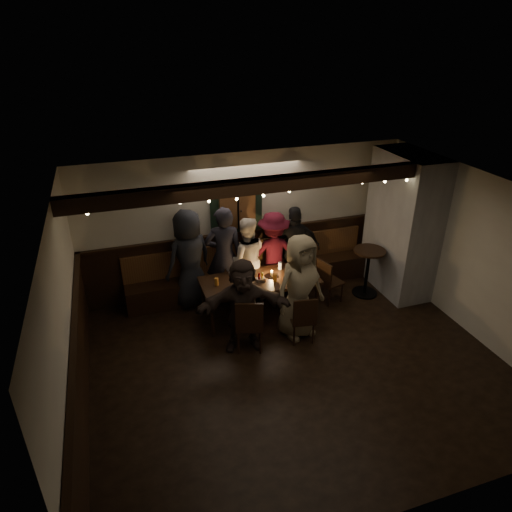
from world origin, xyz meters
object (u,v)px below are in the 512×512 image
object	(u,v)px
chair_end	(327,279)
person_f	(243,305)
person_a	(189,259)
person_d	(273,253)
person_e	(294,249)
dining_table	(260,283)
chair_near_left	(249,322)
chair_near_right	(303,317)
person_c	(246,259)
person_g	(299,287)
person_b	(224,256)
high_top	(368,266)

from	to	relation	value
chair_end	person_f	world-z (taller)	person_f
person_a	person_d	size ratio (longest dim) A/B	1.12
person_e	dining_table	bearing A→B (deg)	46.33
chair_near_left	chair_end	size ratio (longest dim) A/B	1.09
person_a	chair_near_right	bearing A→B (deg)	107.35
person_f	chair_end	bearing A→B (deg)	32.64
chair_near_left	person_c	distance (m)	1.59
person_f	person_g	distance (m)	0.95
person_d	person_g	world-z (taller)	person_g
chair_near_left	person_a	world-z (taller)	person_a
person_a	chair_end	bearing A→B (deg)	139.03
dining_table	person_g	distance (m)	0.84
person_d	person_e	xyz separation A→B (m)	(0.42, -0.00, 0.03)
chair_near_right	chair_end	distance (m)	1.29
person_a	person_f	distance (m)	1.61
dining_table	person_f	size ratio (longest dim) A/B	1.30
chair_end	person_e	world-z (taller)	person_e
chair_end	chair_near_right	bearing A→B (deg)	-132.93
chair_near_right	person_b	distance (m)	1.84
chair_near_left	person_b	bearing A→B (deg)	89.31
dining_table	person_e	size ratio (longest dim) A/B	1.20
person_c	person_f	xyz separation A→B (m)	(-0.48, -1.39, -0.03)
person_d	person_a	bearing A→B (deg)	3.68
dining_table	chair_end	distance (m)	1.29
dining_table	person_a	bearing A→B (deg)	143.63
person_a	person_f	bearing A→B (deg)	85.83
person_a	person_d	bearing A→B (deg)	153.92
chair_end	person_b	bearing A→B (deg)	159.84
chair_end	person_a	size ratio (longest dim) A/B	0.47
high_top	person_e	size ratio (longest dim) A/B	0.55
dining_table	person_g	size ratio (longest dim) A/B	1.13
chair_near_right	person_a	xyz separation A→B (m)	(-1.44, 1.69, 0.42)
person_c	person_f	distance (m)	1.47
dining_table	chair_near_left	size ratio (longest dim) A/B	2.15
high_top	person_e	bearing A→B (deg)	152.22
chair_near_left	person_d	world-z (taller)	person_d
dining_table	chair_near_right	distance (m)	1.03
person_d	person_f	world-z (taller)	person_d
person_c	chair_near_right	bearing A→B (deg)	115.73
high_top	person_a	world-z (taller)	person_a
person_g	dining_table	bearing A→B (deg)	107.36
person_b	person_f	world-z (taller)	person_b
high_top	person_a	bearing A→B (deg)	167.21
person_c	person_e	world-z (taller)	person_e
high_top	person_b	distance (m)	2.64
person_g	chair_end	bearing A→B (deg)	24.53
high_top	person_f	bearing A→B (deg)	-163.06
dining_table	chair_near_left	world-z (taller)	chair_near_left
high_top	person_g	distance (m)	1.86
person_g	chair_near_left	bearing A→B (deg)	177.70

